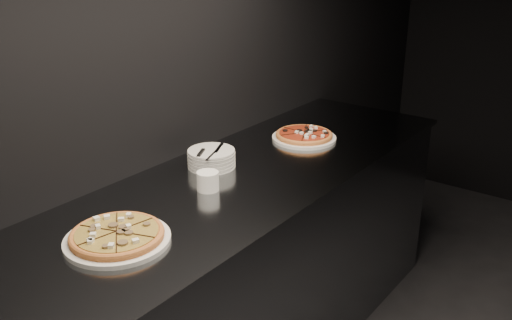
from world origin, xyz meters
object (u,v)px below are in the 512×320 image
Objects in this scene: pizza_tomato at (304,136)px; ramekin at (208,180)px; counter at (246,268)px; cutlery at (210,151)px; plate_stack at (211,158)px; pizza_mushroom at (117,236)px.

ramekin reaches higher than pizza_tomato.
counter is 28.07× the size of ramekin.
plate_stack is at bearing 91.01° from cutlery.
ramekin is (-0.04, 0.49, 0.02)m from pizza_mushroom.
ramekin is at bearing -88.60° from pizza_tomato.
counter is 0.71m from pizza_tomato.
cutlery is at bearing 128.63° from ramekin.
pizza_tomato is 0.73m from ramekin.
pizza_mushroom is at bearing -74.79° from plate_stack.
pizza_tomato is 0.57m from cutlery.
plate_stack reaches higher than pizza_tomato.
pizza_mushroom reaches higher than pizza_tomato.
counter is 0.54m from ramekin.
cutlery reaches higher than counter.
pizza_mushroom is at bearing -87.50° from pizza_tomato.
plate_stack reaches higher than pizza_mushroom.
pizza_tomato is (-0.04, 0.52, 0.48)m from counter.
cutlery reaches higher than pizza_tomato.
cutlery reaches higher than plate_stack.
ramekin is (0.14, -0.18, -0.04)m from cutlery.
pizza_mushroom is 1.22m from pizza_tomato.
plate_stack and ramekin have the same top height.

